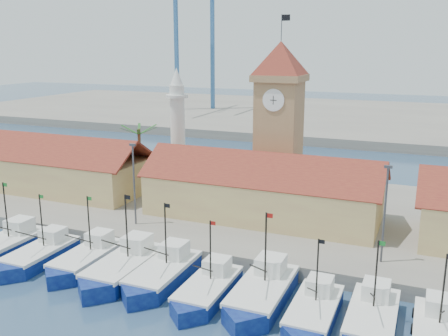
% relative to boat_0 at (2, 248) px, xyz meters
% --- Properties ---
extents(ground, '(400.00, 400.00, 0.00)m').
position_rel_boat_0_xyz_m(ground, '(21.72, -2.43, -0.81)').
color(ground, navy).
rests_on(ground, ground).
extents(quay, '(140.00, 32.00, 1.50)m').
position_rel_boat_0_xyz_m(quay, '(21.72, 21.57, -0.06)').
color(quay, gray).
rests_on(quay, ground).
extents(terminal, '(240.00, 80.00, 2.00)m').
position_rel_boat_0_xyz_m(terminal, '(21.72, 107.57, 0.19)').
color(terminal, gray).
rests_on(terminal, ground).
extents(boat_0, '(3.78, 10.37, 7.84)m').
position_rel_boat_0_xyz_m(boat_0, '(0.00, 0.00, 0.00)').
color(boat_0, '#0B1158').
rests_on(boat_0, ground).
extents(boat_1, '(3.46, 9.48, 7.17)m').
position_rel_boat_0_xyz_m(boat_1, '(4.71, -0.12, -0.07)').
color(boat_1, '#0B1158').
rests_on(boat_1, ground).
extents(boat_2, '(3.52, 9.64, 7.30)m').
position_rel_boat_0_xyz_m(boat_2, '(9.61, 0.80, -0.06)').
color(boat_2, '#0B1158').
rests_on(boat_2, ground).
extents(boat_3, '(3.91, 10.71, 8.10)m').
position_rel_boat_0_xyz_m(boat_3, '(14.05, 0.37, 0.03)').
color(boat_3, '#0B1158').
rests_on(boat_3, ground).
extents(boat_4, '(3.71, 10.16, 7.68)m').
position_rel_boat_0_xyz_m(boat_4, '(17.93, 0.69, -0.02)').
color(boat_4, '#0B1158').
rests_on(boat_4, ground).
extents(boat_5, '(3.41, 9.34, 7.06)m').
position_rel_boat_0_xyz_m(boat_5, '(22.78, -0.34, -0.08)').
color(boat_5, '#0B1158').
rests_on(boat_5, ground).
extents(boat_6, '(3.89, 10.65, 8.06)m').
position_rel_boat_0_xyz_m(boat_6, '(27.24, 0.59, 0.02)').
color(boat_6, '#0B1158').
rests_on(boat_6, ground).
extents(boat_7, '(3.32, 9.11, 6.89)m').
position_rel_boat_0_xyz_m(boat_7, '(31.77, -0.47, -0.10)').
color(boat_7, '#0B1158').
rests_on(boat_7, ground).
extents(boat_8, '(3.48, 9.52, 7.20)m').
position_rel_boat_0_xyz_m(boat_8, '(36.02, 0.14, -0.07)').
color(boat_8, '#0B1158').
rests_on(boat_8, ground).
extents(hall_left, '(31.20, 10.13, 7.61)m').
position_rel_boat_0_xyz_m(hall_left, '(-10.28, 17.57, 3.18)').
color(hall_left, tan).
rests_on(hall_left, quay).
extents(hall_center, '(27.04, 10.13, 7.61)m').
position_rel_boat_0_xyz_m(hall_center, '(21.72, 17.57, 3.18)').
color(hall_center, tan).
rests_on(hall_center, quay).
extents(clock_tower, '(5.80, 5.80, 22.70)m').
position_rel_boat_0_xyz_m(clock_tower, '(21.72, 23.57, 11.15)').
color(clock_tower, '#A17C52').
rests_on(clock_tower, quay).
extents(minaret, '(3.00, 3.00, 16.30)m').
position_rel_boat_0_xyz_m(minaret, '(6.72, 25.57, 8.92)').
color(minaret, silver).
rests_on(minaret, quay).
extents(palm_tree, '(5.60, 5.03, 8.39)m').
position_rel_boat_0_xyz_m(palm_tree, '(1.72, 23.57, 5.43)').
color(palm_tree, brown).
rests_on(palm_tree, quay).
extents(lamp_posts, '(80.70, 0.25, 9.03)m').
position_rel_boat_0_xyz_m(lamp_posts, '(22.22, 9.57, 5.67)').
color(lamp_posts, '#3F3F44').
rests_on(lamp_posts, quay).
extents(crane_blue_far, '(1.00, 33.49, 43.04)m').
position_rel_boat_0_xyz_m(crane_blue_far, '(-32.26, 98.08, 25.14)').
color(crane_blue_far, '#33659C').
rests_on(crane_blue_far, terminal).
extents(crane_blue_near, '(1.00, 29.74, 41.16)m').
position_rel_boat_0_xyz_m(crane_blue_near, '(-23.27, 104.55, 23.79)').
color(crane_blue_near, '#33659C').
rests_on(crane_blue_near, terminal).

